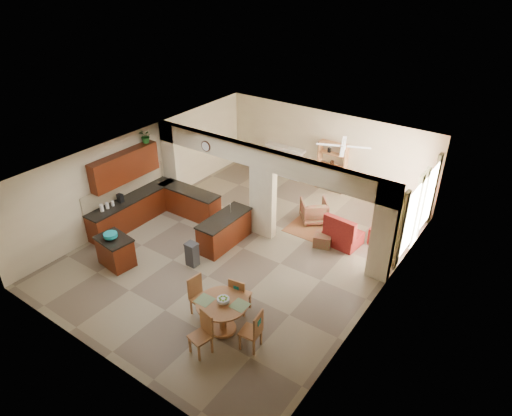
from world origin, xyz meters
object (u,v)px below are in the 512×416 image
Objects in this scene: kitchen_island at (116,251)px; armchair at (314,211)px; dining_table at (223,312)px; sofa at (398,219)px.

kitchen_island reaches higher than armchair.
dining_table is 5.46m from armchair.
kitchen_island is 0.41× the size of sofa.
kitchen_island is 3.98m from dining_table.
dining_table is 6.71m from sofa.
sofa is at bearing 163.11° from armchair.
kitchen_island reaches higher than dining_table.
kitchen_island is 8.44m from sofa.
armchair is (-2.38, -1.06, -0.01)m from sofa.
dining_table is 1.46× the size of armchair.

